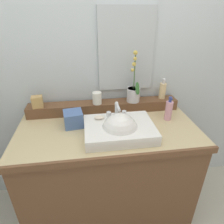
{
  "coord_description": "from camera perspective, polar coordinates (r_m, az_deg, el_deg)",
  "views": [
    {
      "loc": [
        -0.14,
        -1.17,
        1.6
      ],
      "look_at": [
        0.03,
        -0.03,
        0.99
      ],
      "focal_mm": 31.26,
      "sensor_mm": 36.0,
      "label": 1
    }
  ],
  "objects": [
    {
      "name": "lotion_bottle",
      "position": [
        1.52,
        16.25,
        0.54
      ],
      "size": [
        0.05,
        0.06,
        0.18
      ],
      "color": "#D496AD",
      "rests_on": "vanity_cabinet"
    },
    {
      "name": "floor",
      "position": [
        2.03,
        -0.95,
        -26.66
      ],
      "size": [
        3.1,
        3.82,
        0.1
      ],
      "primitive_type": "cube",
      "color": "#B7B7A9",
      "rests_on": "ground"
    },
    {
      "name": "tissue_box",
      "position": [
        1.41,
        -11.23,
        -1.95
      ],
      "size": [
        0.15,
        0.15,
        0.11
      ],
      "primitive_type": "cube",
      "rotation": [
        0.0,
        0.0,
        0.14
      ],
      "color": "#4B69A2",
      "rests_on": "vanity_cabinet"
    },
    {
      "name": "back_ledge",
      "position": [
        1.59,
        -2.35,
        1.56
      ],
      "size": [
        1.2,
        0.12,
        0.08
      ],
      "primitive_type": "cube",
      "color": "brown",
      "rests_on": "vanity_cabinet"
    },
    {
      "name": "wall_back",
      "position": [
        1.65,
        -3.29,
        15.34
      ],
      "size": [
        3.1,
        0.2,
        2.49
      ],
      "primitive_type": "cube",
      "color": "silver",
      "rests_on": "ground"
    },
    {
      "name": "potted_plant",
      "position": [
        1.56,
        6.31,
        5.87
      ],
      "size": [
        0.1,
        0.12,
        0.4
      ],
      "color": "silver",
      "rests_on": "back_ledge"
    },
    {
      "name": "soap_dispenser",
      "position": [
        1.67,
        14.57,
        6.18
      ],
      "size": [
        0.05,
        0.06,
        0.17
      ],
      "color": "beige",
      "rests_on": "back_ledge"
    },
    {
      "name": "sink_basin",
      "position": [
        1.3,
        2.2,
        -5.26
      ],
      "size": [
        0.46,
        0.34,
        0.27
      ],
      "color": "white",
      "rests_on": "vanity_cabinet"
    },
    {
      "name": "soap_bar",
      "position": [
        1.35,
        -3.82,
        -1.62
      ],
      "size": [
        0.07,
        0.04,
        0.02
      ],
      "primitive_type": "ellipsoid",
      "color": "beige",
      "rests_on": "sink_basin"
    },
    {
      "name": "vanity_cabinet",
      "position": [
        1.66,
        -1.08,
        -17.01
      ],
      "size": [
        1.28,
        0.65,
        0.86
      ],
      "color": "brown",
      "rests_on": "ground"
    },
    {
      "name": "trinket_box",
      "position": [
        1.57,
        -20.99,
        2.8
      ],
      "size": [
        0.09,
        0.07,
        0.09
      ],
      "primitive_type": "cube",
      "rotation": [
        0.0,
        0.0,
        0.15
      ],
      "color": "tan",
      "rests_on": "back_ledge"
    },
    {
      "name": "tumbler_cup",
      "position": [
        1.53,
        -4.38,
        4.09
      ],
      "size": [
        0.07,
        0.07,
        0.09
      ],
      "primitive_type": "cylinder",
      "color": "white",
      "rests_on": "back_ledge"
    },
    {
      "name": "mirror",
      "position": [
        1.55,
        4.17,
        17.5
      ],
      "size": [
        0.43,
        0.02,
        0.61
      ],
      "primitive_type": "cube",
      "color": "silver"
    }
  ]
}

